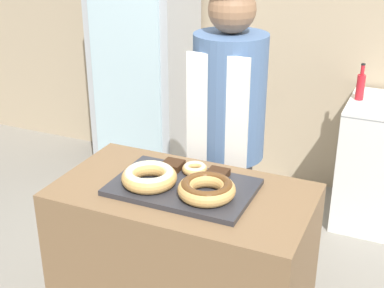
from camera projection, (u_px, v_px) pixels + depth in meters
name	position (u px, v px, depth m)	size (l,w,h in m)	color
wall_back	(303.00, 16.00, 3.98)	(8.00, 0.06, 2.70)	tan
display_counter	(183.00, 276.00, 2.55)	(1.14, 0.63, 0.94)	brown
serving_tray	(183.00, 187.00, 2.36)	(0.62, 0.40, 0.02)	#2D2D33
donut_light_glaze	(149.00, 176.00, 2.34)	(0.25, 0.25, 0.07)	tan
donut_chocolate_glaze	(207.00, 188.00, 2.24)	(0.25, 0.25, 0.07)	tan
donut_mini_center	(195.00, 168.00, 2.45)	(0.12, 0.12, 0.04)	tan
brownie_back_left	(173.00, 165.00, 2.50)	(0.09, 0.09, 0.03)	#382111
brownie_back_right	(218.00, 174.00, 2.41)	(0.09, 0.09, 0.03)	#382111
baker_person	(227.00, 140.00, 2.83)	(0.38, 0.38, 1.80)	#4C4C51
beverage_fridge	(145.00, 62.00, 4.23)	(0.71, 0.62, 1.95)	#ADB2B7
bottle_red	(361.00, 86.00, 3.62)	(0.06, 0.06, 0.25)	red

